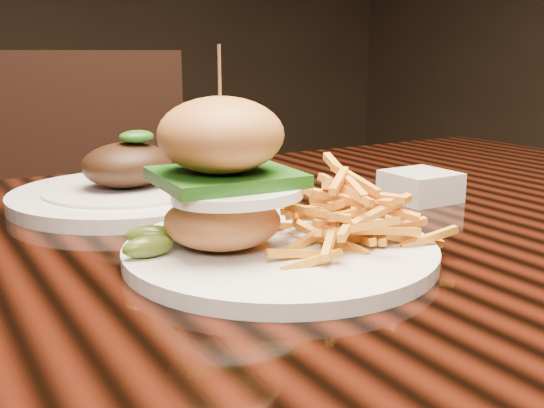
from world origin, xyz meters
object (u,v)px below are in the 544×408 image
dining_table (264,288)px  burger_plate (274,206)px  far_dish (128,189)px  chair_far (106,222)px

dining_table → burger_plate: size_ratio=5.23×
burger_plate → far_dish: 0.31m
dining_table → burger_plate: burger_plate is taller
far_dish → dining_table: bearing=-63.3°
chair_far → dining_table: bearing=-86.9°
dining_table → far_dish: size_ratio=5.16×
burger_plate → far_dish: burger_plate is taller
burger_plate → far_dish: size_ratio=0.99×
burger_plate → chair_far: bearing=99.3°
dining_table → chair_far: 0.90m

